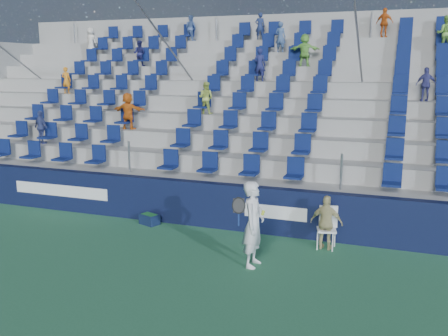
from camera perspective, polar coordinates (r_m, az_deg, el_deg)
The scene contains 7 objects.
ground at distance 10.65m, azimuth -6.32°, elevation -11.81°, with size 70.00×70.00×0.00m, color #2F6F4A.
sponsor_wall at distance 13.18m, azimuth -0.29°, elevation -4.34°, with size 24.00×0.32×1.20m.
grandstand at distance 17.66m, azimuth 5.47°, elevation 4.76°, with size 24.00×8.17×6.63m.
tennis_player at distance 10.64m, azimuth 3.39°, elevation -6.42°, with size 0.69×0.69×1.86m.
line_judge_chair at distance 12.06m, azimuth 11.73°, elevation -6.30°, with size 0.52×0.54×0.99m.
line_judge at distance 11.89m, azimuth 11.64°, elevation -6.14°, with size 0.76×0.32×1.29m, color #C4B97E.
ball_bin at distance 13.73m, azimuth -8.52°, elevation -5.75°, with size 0.59×0.49×0.29m.
Camera 1 is at (4.41, -8.73, 4.21)m, focal length 40.00 mm.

